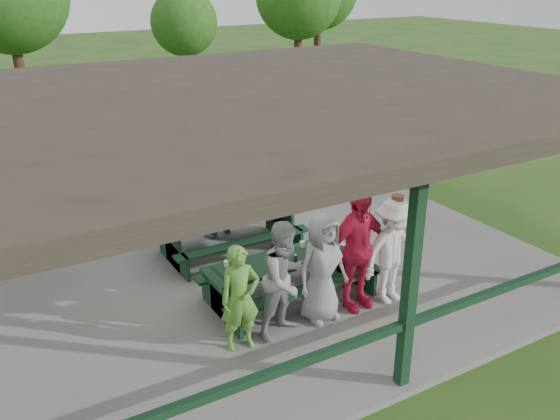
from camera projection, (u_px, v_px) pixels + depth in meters
ground at (263, 271)px, 10.89m from camera, size 90.00×90.00×0.00m
concrete_slab at (263, 268)px, 10.87m from camera, size 10.00×8.00×0.10m
pavilion_structure at (261, 99)px, 9.69m from camera, size 10.60×8.60×3.24m
picnic_table_near at (290, 271)px, 9.64m from camera, size 2.83×1.39×0.75m
picnic_table_far at (231, 229)px, 11.20m from camera, size 2.68×1.39×0.75m
table_setting at (284, 255)px, 9.50m from camera, size 2.44×0.45×0.10m
contestant_green at (240, 298)px, 8.26m from camera, size 0.62×0.45×1.58m
contestant_grey_left at (286, 279)px, 8.56m from camera, size 1.02×0.89×1.79m
contestant_grey_mid at (322, 267)px, 8.94m from camera, size 0.89×0.61×1.75m
contestant_red at (357, 250)px, 9.20m from camera, size 1.20×0.55×2.00m
contestant_white_fedora at (393, 251)px, 9.41m from camera, size 1.19×0.73×1.84m
spectator_lblue at (217, 199)px, 11.85m from camera, size 1.50×0.80×1.55m
spectator_blue at (138, 196)px, 11.44m from camera, size 0.80×0.61×1.97m
spectator_grey at (278, 189)px, 12.42m from camera, size 0.78×0.63×1.51m
pickup_truck at (224, 104)px, 20.36m from camera, size 6.16×3.40×1.63m
farm_trailer at (53, 139)px, 16.63m from camera, size 4.07×2.07×1.41m
tree_mid at (184, 23)px, 25.10m from camera, size 2.83×2.83×4.43m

